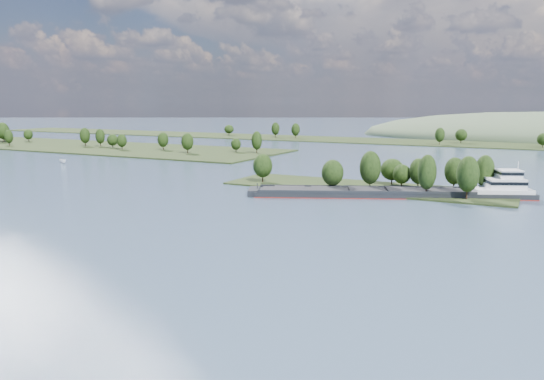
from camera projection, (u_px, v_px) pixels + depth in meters
The scene contains 6 objects.
ground at pixel (295, 222), 134.96m from camera, with size 1800.00×1800.00×0.00m, color #3B4C67.
tree_island at pixel (382, 179), 183.24m from camera, with size 100.00×31.95×14.68m.
left_bank at pixel (74, 145), 360.35m from camera, with size 300.00×80.00×16.06m.
back_shoreline at pixel (470, 144), 376.71m from camera, with size 900.00×60.00×15.02m.
cargo_barge at pixel (409, 192), 171.60m from camera, with size 87.81×46.14×12.32m.
motorboat at pixel (63, 161), 264.21m from camera, with size 2.07×5.51×2.13m, color white.
Camera 1 is at (54.69, 0.02, 30.50)m, focal length 35.00 mm.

